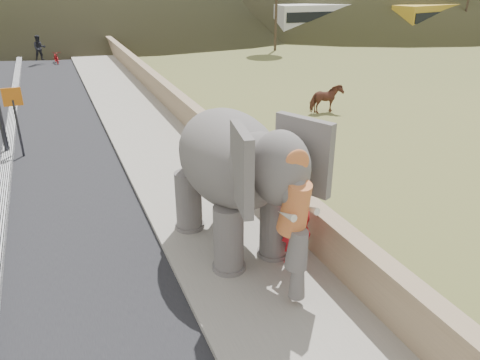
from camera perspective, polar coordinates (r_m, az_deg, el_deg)
name	(u,v)px	position (r m, az deg, el deg)	size (l,w,h in m)	color
ground	(283,318)	(9.01, 5.26, -16.44)	(160.00, 160.00, 0.00)	olive
road	(7,166)	(17.11, -26.51, 1.51)	(7.00, 120.00, 0.03)	black
median	(7,164)	(17.08, -26.57, 1.80)	(0.35, 120.00, 0.22)	black
walkway	(157,145)	(17.33, -10.03, 4.22)	(3.00, 120.00, 0.15)	#9E9687
parapet	(200,127)	(17.58, -4.88, 6.42)	(0.30, 120.00, 1.10)	tan
signboard	(15,110)	(17.34, -25.76, 7.64)	(0.60, 0.08, 2.40)	#2D2D33
cow	(326,99)	(21.62, 10.44, 9.68)	(0.68, 1.49, 1.26)	brown
distant_car	(311,30)	(47.91, 8.67, 17.60)	(1.70, 4.23, 1.44)	#B3B4BB
bus_white	(331,21)	(48.20, 11.09, 18.47)	(2.50, 11.00, 3.10)	silver
bus_orange	(438,21)	(51.35, 23.01, 17.42)	(2.50, 11.00, 3.10)	gold
elephant_and_man	(230,177)	(10.18, -1.23, 0.35)	(2.77, 4.68, 3.22)	slate
motorcyclist	(47,52)	(35.98, -22.49, 14.21)	(1.77, 1.61, 1.95)	maroon
trees	(73,6)	(35.04, -19.74, 19.36)	(47.65, 43.86, 8.85)	#473828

